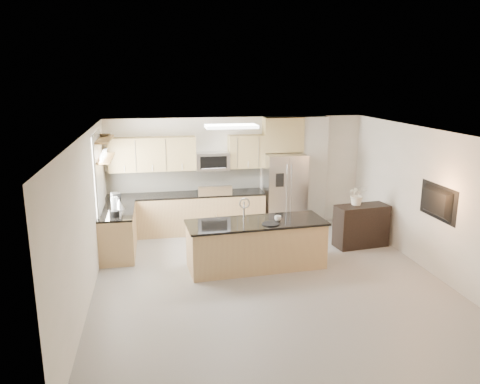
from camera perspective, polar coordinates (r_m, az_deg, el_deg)
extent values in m
plane|color=#9C9894|center=(8.39, 3.58, -10.79)|extent=(6.50, 6.50, 0.00)
cube|color=silver|center=(7.68, 3.87, 7.14)|extent=(6.00, 6.50, 0.02)
cube|color=white|center=(11.02, -0.38, 2.38)|extent=(6.00, 0.02, 2.60)
cube|color=white|center=(5.05, 12.90, -12.26)|extent=(6.00, 0.02, 2.60)
cube|color=white|center=(7.79, -18.26, -3.22)|extent=(0.02, 6.50, 2.60)
cube|color=white|center=(9.12, 22.32, -1.12)|extent=(0.02, 6.50, 2.60)
cube|color=tan|center=(10.78, -6.50, -2.70)|extent=(3.55, 0.65, 0.88)
cube|color=black|center=(10.66, -6.57, -0.33)|extent=(3.55, 0.66, 0.04)
cube|color=beige|center=(10.90, -6.73, 1.50)|extent=(3.55, 0.02, 0.52)
cube|color=tan|center=(9.76, -14.59, -4.84)|extent=(0.65, 1.50, 0.88)
cube|color=black|center=(9.63, -14.76, -2.24)|extent=(0.66, 1.50, 0.04)
cube|color=black|center=(10.83, -3.20, -2.49)|extent=(0.76, 0.64, 0.90)
cube|color=black|center=(10.71, -3.24, -0.10)|extent=(0.76, 0.62, 0.03)
cube|color=#B8B8BB|center=(10.39, -3.04, 0.12)|extent=(0.76, 0.04, 0.22)
cube|color=tan|center=(10.61, -10.64, 4.56)|extent=(1.92, 0.33, 0.75)
cube|color=tan|center=(10.81, 0.76, 4.97)|extent=(0.82, 0.33, 0.75)
cube|color=#B8B8BB|center=(10.68, -3.37, 3.78)|extent=(0.76, 0.40, 0.40)
cube|color=black|center=(10.49, -3.24, 3.60)|extent=(0.60, 0.02, 0.28)
cube|color=#B8B8BB|center=(10.99, 5.42, 0.09)|extent=(0.92, 0.75, 1.78)
cube|color=#98989B|center=(10.64, 5.97, -0.39)|extent=(0.02, 0.01, 1.69)
cube|color=black|center=(10.48, 4.88, 1.45)|extent=(0.18, 0.03, 0.30)
cube|color=beige|center=(11.34, 8.86, 2.53)|extent=(0.60, 0.30, 2.60)
cube|color=white|center=(9.49, -16.90, 2.05)|extent=(0.03, 1.05, 1.55)
cube|color=white|center=(9.48, -16.81, 2.05)|extent=(0.03, 1.15, 1.65)
cube|color=olive|center=(9.52, -16.16, 3.97)|extent=(0.30, 1.20, 0.04)
cube|color=olive|center=(9.46, -16.31, 6.18)|extent=(0.30, 1.20, 0.04)
cube|color=white|center=(9.16, -1.07, 8.00)|extent=(1.00, 0.50, 0.06)
cube|color=tan|center=(8.82, 1.98, -6.51)|extent=(2.57, 1.04, 0.85)
cube|color=black|center=(8.67, 2.01, -3.75)|extent=(2.63, 1.10, 0.04)
cube|color=black|center=(8.64, 0.75, -3.91)|extent=(0.53, 0.39, 0.01)
cylinder|color=#B8B8BB|center=(8.78, 0.48, -2.22)|extent=(0.03, 0.03, 0.34)
torus|color=#B8B8BB|center=(8.68, 0.56, -1.38)|extent=(0.21, 0.03, 0.21)
cube|color=black|center=(10.20, 14.56, -4.00)|extent=(1.16, 0.60, 0.89)
imported|color=white|center=(8.71, 4.63, -3.22)|extent=(0.16, 0.16, 0.10)
cylinder|color=black|center=(8.52, 3.75, -3.89)|extent=(0.38, 0.38, 0.02)
cylinder|color=black|center=(9.16, -14.99, -2.57)|extent=(0.17, 0.17, 0.11)
cylinder|color=silver|center=(9.11, -15.06, -1.41)|extent=(0.12, 0.12, 0.27)
cone|color=#B8B8BB|center=(9.63, -14.50, -1.43)|extent=(0.20, 0.20, 0.22)
cylinder|color=black|center=(9.60, -14.54, -0.75)|extent=(0.04, 0.04, 0.04)
cube|color=black|center=(9.75, -14.87, -1.00)|extent=(0.21, 0.24, 0.31)
cylinder|color=#B8B8BB|center=(9.71, -14.87, -1.49)|extent=(0.10, 0.10, 0.11)
imported|color=#B8B8BB|center=(9.82, -16.13, 6.80)|extent=(0.35, 0.35, 0.08)
imported|color=white|center=(10.01, 14.17, 0.30)|extent=(0.66, 0.59, 0.66)
imported|color=black|center=(8.90, 22.55, -1.16)|extent=(0.14, 1.08, 0.62)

